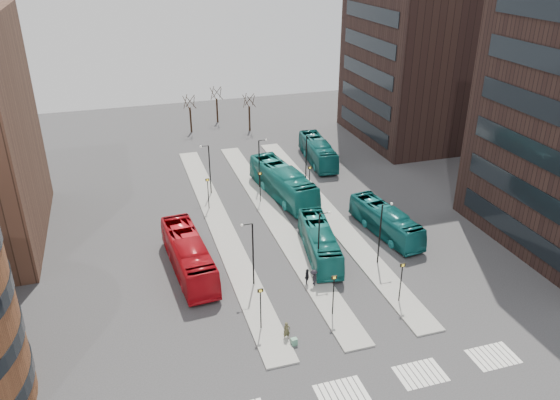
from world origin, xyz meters
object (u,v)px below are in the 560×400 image
object	(u,v)px
teal_bus_b	(283,182)
traveller	(287,331)
red_bus	(188,255)
teal_bus_a	(319,242)
suitcase	(294,342)
commuter_c	(314,278)
commuter_b	(307,277)
commuter_a	(203,290)
teal_bus_c	(386,221)
teal_bus_d	(318,151)

from	to	relation	value
teal_bus_b	traveller	world-z (taller)	teal_bus_b
traveller	red_bus	bearing A→B (deg)	113.38
teal_bus_a	suitcase	bearing A→B (deg)	-109.50
suitcase	traveller	xyz separation A→B (m)	(-0.33, 0.80, 0.47)
red_bus	commuter_c	size ratio (longest dim) A/B	7.18
teal_bus_b	commuter_b	xyz separation A→B (m)	(-3.51, -18.23, -1.01)
teal_bus_a	red_bus	bearing A→B (deg)	-174.72
teal_bus_b	commuter_a	size ratio (longest dim) A/B	7.70
suitcase	commuter_c	size ratio (longest dim) A/B	0.34
traveller	teal_bus_a	bearing A→B (deg)	55.73
teal_bus_c	commuter_a	world-z (taller)	teal_bus_c
teal_bus_a	traveller	distance (m)	12.76
teal_bus_c	commuter_c	distance (m)	12.41
suitcase	commuter_b	size ratio (longest dim) A/B	0.35
teal_bus_b	commuter_c	world-z (taller)	teal_bus_b
suitcase	red_bus	bearing A→B (deg)	110.12
commuter_a	teal_bus_d	bearing A→B (deg)	-118.78
teal_bus_d	teal_bus_c	bearing A→B (deg)	-86.14
suitcase	teal_bus_b	world-z (taller)	teal_bus_b
teal_bus_b	teal_bus_c	world-z (taller)	teal_bus_b
commuter_b	teal_bus_d	bearing A→B (deg)	0.35
teal_bus_d	commuter_a	bearing A→B (deg)	-122.14
suitcase	traveller	world-z (taller)	traveller
commuter_a	commuter_b	world-z (taller)	commuter_a
traveller	commuter_c	distance (m)	7.41
teal_bus_d	traveller	world-z (taller)	teal_bus_d
commuter_b	commuter_c	world-z (taller)	commuter_c
teal_bus_c	teal_bus_b	bearing A→B (deg)	114.62
red_bus	teal_bus_c	bearing A→B (deg)	-1.35
red_bus	commuter_a	size ratio (longest dim) A/B	7.03
suitcase	teal_bus_a	bearing A→B (deg)	55.71
suitcase	teal_bus_a	size ratio (longest dim) A/B	0.05
commuter_a	teal_bus_c	bearing A→B (deg)	-155.41
teal_bus_b	commuter_a	distance (m)	21.52
traveller	commuter_b	world-z (taller)	commuter_b
suitcase	red_bus	world-z (taller)	red_bus
teal_bus_a	commuter_c	xyz separation A→B (m)	(-2.37, -4.83, -0.62)
teal_bus_c	commuter_a	distance (m)	20.67
teal_bus_c	traveller	size ratio (longest dim) A/B	6.92
commuter_b	commuter_c	bearing A→B (deg)	-104.29
commuter_a	commuter_b	distance (m)	9.05
red_bus	commuter_c	distance (m)	11.58
teal_bus_a	commuter_b	xyz separation A→B (m)	(-2.85, -4.47, -0.64)
teal_bus_a	commuter_c	world-z (taller)	teal_bus_a
teal_bus_a	traveller	size ratio (longest dim) A/B	6.91
suitcase	teal_bus_b	distance (m)	26.38
red_bus	teal_bus_d	bearing A→B (deg)	42.21
teal_bus_a	commuter_b	bearing A→B (deg)	-112.96
teal_bus_d	teal_bus_b	bearing A→B (deg)	-125.37
teal_bus_c	traveller	xyz separation A→B (m)	(-14.78, -12.75, -0.70)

